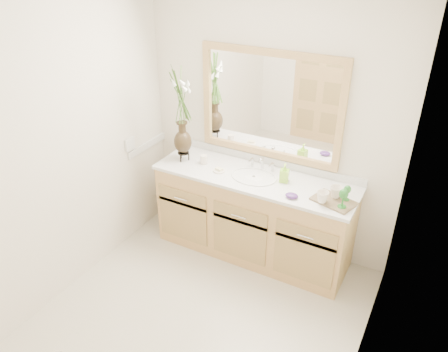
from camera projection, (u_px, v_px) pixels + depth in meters
The scene contains 22 objects.
floor at pixel (197, 320), 3.49m from camera, with size 2.60×2.60×0.00m, color beige.
ceiling at pixel (184, 0), 2.33m from camera, with size 2.40×2.60×0.02m, color white.
wall_back at pixel (270, 127), 3.91m from camera, with size 2.40×0.02×2.40m, color white.
wall_front at pixel (33, 326), 1.91m from camera, with size 2.40×0.02×2.40m, color white.
wall_left at pixel (62, 154), 3.42m from camera, with size 0.02×2.60×2.40m, color white.
wall_right at pixel (376, 246), 2.41m from camera, with size 0.02×2.60×2.40m, color white.
vanity at pixel (253, 216), 4.08m from camera, with size 1.80×0.55×0.80m.
counter at pixel (255, 178), 3.88m from camera, with size 1.84×0.57×0.03m, color white.
sink at pixel (254, 182), 3.88m from camera, with size 0.38×0.34×0.23m.
mirror at pixel (270, 105), 3.79m from camera, with size 1.32×0.04×0.97m.
switch_plate at pixel (130, 144), 4.10m from camera, with size 0.02×0.12×0.12m, color white.
door at pixel (2, 329), 2.15m from camera, with size 0.80×0.03×2.00m, color tan.
flower_vase at pixel (181, 106), 3.88m from camera, with size 0.19×0.19×0.80m.
tumbler at pixel (204, 159), 4.06m from camera, with size 0.07×0.07×0.08m, color white.
soap_dish at pixel (219, 170), 3.94m from camera, with size 0.11×0.11×0.03m.
soap_bottle at pixel (284, 174), 3.75m from camera, with size 0.07×0.07×0.15m, color #A1EB37.
purple_dish at pixel (292, 196), 3.54m from camera, with size 0.11×0.09×0.04m, color #462369.
tray at pixel (334, 201), 3.49m from camera, with size 0.33×0.22×0.02m, color brown.
mug_left at pixel (323, 196), 3.44m from camera, with size 0.10×0.09×0.10m, color white.
mug_right at pixel (336, 192), 3.50m from camera, with size 0.10×0.10×0.10m, color white.
goblet_front at pixel (344, 195), 3.35m from camera, with size 0.07×0.07×0.16m.
goblet_back at pixel (347, 190), 3.45m from camera, with size 0.06×0.06×0.13m.
Camera 1 is at (1.39, -2.09, 2.70)m, focal length 35.00 mm.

